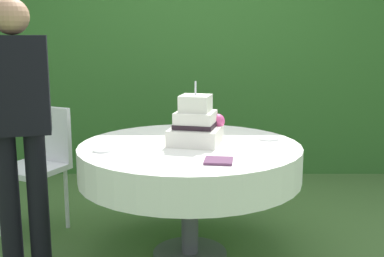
{
  "coord_description": "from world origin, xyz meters",
  "views": [
    {
      "loc": [
        0.01,
        -2.92,
        1.41
      ],
      "look_at": [
        0.02,
        0.01,
        0.83
      ],
      "focal_mm": 45.34,
      "sensor_mm": 36.0,
      "label": 1
    }
  ],
  "objects_px": {
    "cake_table": "(189,161)",
    "garden_chair": "(39,157)",
    "serving_plate_near": "(268,138)",
    "serving_plate_far": "(102,150)",
    "standing_person": "(17,120)",
    "wedding_cake": "(196,125)",
    "napkin_stack": "(218,161)"
  },
  "relations": [
    {
      "from": "cake_table",
      "to": "garden_chair",
      "type": "bearing_deg",
      "value": 157.72
    },
    {
      "from": "cake_table",
      "to": "wedding_cake",
      "type": "relative_size",
      "value": 3.52
    },
    {
      "from": "standing_person",
      "to": "cake_table",
      "type": "bearing_deg",
      "value": 12.98
    },
    {
      "from": "serving_plate_near",
      "to": "standing_person",
      "type": "relative_size",
      "value": 0.09
    },
    {
      "from": "cake_table",
      "to": "wedding_cake",
      "type": "distance_m",
      "value": 0.23
    },
    {
      "from": "serving_plate_far",
      "to": "napkin_stack",
      "type": "height_order",
      "value": "napkin_stack"
    },
    {
      "from": "serving_plate_near",
      "to": "cake_table",
      "type": "bearing_deg",
      "value": -162.53
    },
    {
      "from": "serving_plate_near",
      "to": "standing_person",
      "type": "xyz_separation_m",
      "value": [
        -1.48,
        -0.38,
        0.19
      ]
    },
    {
      "from": "serving_plate_near",
      "to": "wedding_cake",
      "type": "bearing_deg",
      "value": -164.42
    },
    {
      "from": "serving_plate_near",
      "to": "standing_person",
      "type": "bearing_deg",
      "value": -165.46
    },
    {
      "from": "serving_plate_near",
      "to": "serving_plate_far",
      "type": "distance_m",
      "value": 1.07
    },
    {
      "from": "cake_table",
      "to": "standing_person",
      "type": "relative_size",
      "value": 0.86
    },
    {
      "from": "wedding_cake",
      "to": "serving_plate_far",
      "type": "height_order",
      "value": "wedding_cake"
    },
    {
      "from": "serving_plate_near",
      "to": "garden_chair",
      "type": "bearing_deg",
      "value": 169.95
    },
    {
      "from": "wedding_cake",
      "to": "standing_person",
      "type": "height_order",
      "value": "standing_person"
    },
    {
      "from": "cake_table",
      "to": "standing_person",
      "type": "height_order",
      "value": "standing_person"
    },
    {
      "from": "wedding_cake",
      "to": "garden_chair",
      "type": "bearing_deg",
      "value": 159.79
    },
    {
      "from": "wedding_cake",
      "to": "standing_person",
      "type": "distance_m",
      "value": 1.05
    },
    {
      "from": "serving_plate_far",
      "to": "cake_table",
      "type": "bearing_deg",
      "value": 18.0
    },
    {
      "from": "serving_plate_near",
      "to": "standing_person",
      "type": "height_order",
      "value": "standing_person"
    },
    {
      "from": "garden_chair",
      "to": "standing_person",
      "type": "bearing_deg",
      "value": -80.65
    },
    {
      "from": "garden_chair",
      "to": "standing_person",
      "type": "distance_m",
      "value": 0.78
    },
    {
      "from": "serving_plate_near",
      "to": "garden_chair",
      "type": "distance_m",
      "value": 1.63
    },
    {
      "from": "wedding_cake",
      "to": "serving_plate_near",
      "type": "relative_size",
      "value": 2.72
    },
    {
      "from": "cake_table",
      "to": "serving_plate_far",
      "type": "distance_m",
      "value": 0.55
    },
    {
      "from": "cake_table",
      "to": "serving_plate_far",
      "type": "relative_size",
      "value": 11.76
    },
    {
      "from": "wedding_cake",
      "to": "standing_person",
      "type": "bearing_deg",
      "value": -165.94
    },
    {
      "from": "cake_table",
      "to": "garden_chair",
      "type": "height_order",
      "value": "garden_chair"
    },
    {
      "from": "cake_table",
      "to": "wedding_cake",
      "type": "bearing_deg",
      "value": 35.86
    },
    {
      "from": "cake_table",
      "to": "serving_plate_far",
      "type": "bearing_deg",
      "value": -162.0
    },
    {
      "from": "serving_plate_near",
      "to": "serving_plate_far",
      "type": "bearing_deg",
      "value": -162.27
    },
    {
      "from": "wedding_cake",
      "to": "garden_chair",
      "type": "distance_m",
      "value": 1.24
    }
  ]
}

